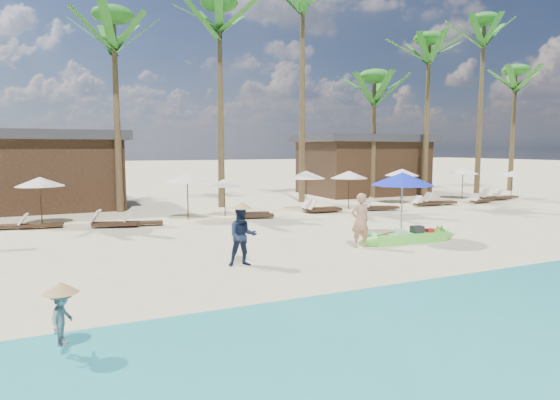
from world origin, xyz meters
name	(u,v)px	position (x,y,z in m)	size (l,w,h in m)	color
ground	(295,268)	(0.00, 0.00, 0.00)	(240.00, 240.00, 0.00)	beige
wet_sand_strip	(413,330)	(0.00, -5.00, 0.00)	(240.00, 4.50, 0.01)	tan
green_canoe	(408,237)	(5.20, 1.48, 0.20)	(4.60, 0.77, 0.58)	#67E846
tourist	(360,221)	(3.17, 1.50, 0.93)	(0.68, 0.44, 1.85)	tan
vendor_green	(242,236)	(-1.28, 0.79, 0.86)	(0.84, 0.65, 1.72)	#15213C
vendor_yellow	(62,317)	(-5.88, -3.53, 0.64)	(0.60, 0.34, 0.93)	gray
blue_umbrella	(403,179)	(5.28, 1.99, 2.25)	(2.31, 2.31, 2.49)	#99999E
lounger_3_right	(3,225)	(-8.34, 10.50, 0.19)	(1.78, 0.81, 0.58)	#3A2817
resort_parasol_4	(40,182)	(-6.91, 11.13, 1.91)	(2.05, 2.05, 2.11)	#3A2817
lounger_4_left	(39,224)	(-6.98, 10.18, 0.19)	(1.74, 0.71, 0.58)	#3A2817
lounger_4_right	(112,222)	(-4.15, 9.19, 0.22)	(2.07, 1.13, 0.67)	#3A2817
resort_parasol_5	(187,178)	(-0.71, 10.03, 1.98)	(2.13, 2.13, 2.20)	#3A2817
lounger_5_left	(141,222)	(-2.97, 9.11, 0.19)	(1.71, 0.76, 0.56)	#3A2817
resort_parasol_6	(225,183)	(1.22, 10.45, 1.66)	(1.79, 1.79, 1.85)	#3A2817
lounger_6_left	(253,214)	(2.23, 9.16, 0.20)	(1.86, 1.00, 0.60)	#3A2817
lounger_6_right	(251,212)	(2.42, 9.98, 0.19)	(1.71, 0.92, 0.56)	#3A2817
resort_parasol_7	(306,175)	(5.88, 10.74, 1.93)	(2.08, 2.08, 2.14)	#3A2817
lounger_7_left	(319,208)	(6.16, 9.83, 0.23)	(2.07, 0.92, 0.68)	#3A2817
lounger_7_right	(322,209)	(6.23, 9.56, 0.21)	(1.90, 0.64, 0.64)	#3A2817
resort_parasol_8	(349,175)	(8.19, 10.14, 1.91)	(2.06, 2.06, 2.12)	#3A2817
lounger_8_left	(380,206)	(9.55, 9.12, 0.21)	(1.94, 0.99, 0.63)	#3A2817
resort_parasol_9	(402,172)	(12.56, 11.13, 1.91)	(2.06, 2.06, 2.12)	#3A2817
lounger_9_left	(425,203)	(13.11, 9.62, 0.19)	(1.69, 0.64, 0.56)	#3A2817
lounger_9_right	(438,201)	(14.09, 9.67, 0.23)	(2.08, 1.05, 0.68)	#3A2817
resort_parasol_10	(463,171)	(18.06, 11.72, 1.86)	(2.00, 2.00, 2.06)	#3A2817
lounger_10_left	(481,200)	(17.20, 9.37, 0.19)	(1.68, 0.69, 0.56)	#3A2817
lounger_10_right	(494,197)	(19.20, 10.17, 0.23)	(2.08, 1.03, 0.68)	#3A2817
resort_parasol_11	(512,174)	(21.37, 10.66, 1.66)	(1.78, 1.78, 1.84)	#3A2817
lounger_11_left	(505,196)	(20.46, 10.40, 0.20)	(1.79, 0.65, 0.60)	#3A2817
palm_3	(114,45)	(-3.36, 14.27, 8.58)	(2.08, 2.08, 10.52)	brown
palm_4	(220,37)	(2.15, 14.01, 9.45)	(2.08, 2.08, 11.70)	brown
palm_5	(303,23)	(7.45, 14.38, 10.82)	(2.08, 2.08, 13.60)	brown
palm_6	(374,92)	(12.84, 14.52, 7.05)	(2.08, 2.08, 8.51)	brown
palm_7	(429,64)	(16.57, 13.68, 8.99)	(2.08, 2.08, 11.08)	brown
palm_8	(483,50)	(21.07, 13.33, 10.18)	(2.08, 2.08, 12.70)	brown
palm_9	(515,87)	(26.21, 14.81, 8.06)	(2.08, 2.08, 9.82)	brown
pavilion_west	(24,170)	(-8.00, 17.50, 2.19)	(10.80, 6.60, 4.30)	#3A2817
pavilion_east	(362,164)	(14.00, 17.50, 2.20)	(8.80, 6.60, 4.30)	#3A2817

